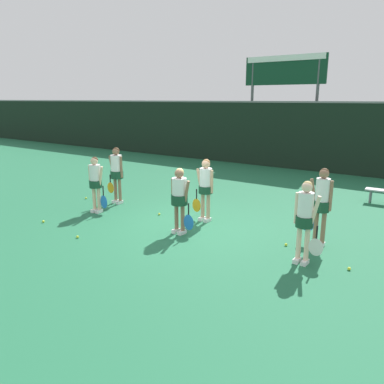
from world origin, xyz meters
The scene contains 17 objects.
ground_plane centered at (0.00, 0.00, 0.00)m, with size 140.00×140.00×0.00m, color #216642.
fence_windscreen centered at (0.00, 9.68, 1.60)m, with size 60.00×0.08×3.18m.
scoreboard centered at (-1.72, 10.53, 4.19)m, with size 4.07×0.15×5.32m.
player_0 centered at (-3.00, -0.49, 0.98)m, with size 0.65×0.37×1.66m.
player_1 centered at (0.09, -0.53, 0.99)m, with size 0.69×0.41×1.66m.
player_2 centered at (3.20, -0.53, 1.02)m, with size 0.64×0.35×1.73m.
player_3 centered at (-3.23, 0.59, 1.08)m, with size 0.69×0.41×1.80m.
player_4 centered at (0.08, 0.67, 1.03)m, with size 0.66×0.38×1.72m.
player_5 centered at (3.19, 0.61, 1.07)m, with size 0.65×0.35×1.81m.
tennis_ball_0 centered at (-3.28, -0.19, 0.03)m, with size 0.07×0.07×0.07m, color #CCE033.
tennis_ball_1 centered at (4.08, -0.33, 0.03)m, with size 0.07×0.07×0.07m, color #CCE033.
tennis_ball_2 centered at (-1.75, -2.23, 0.03)m, with size 0.06×0.06×0.06m, color #CCE033.
tennis_ball_3 centered at (-4.32, 1.55, 0.04)m, with size 0.07×0.07×0.07m, color #CCE033.
tennis_ball_4 centered at (-4.47, 0.31, 0.03)m, with size 0.06×0.06×0.06m, color #CCE033.
tennis_ball_5 centered at (-3.47, -1.99, 0.03)m, with size 0.07×0.07×0.07m, color #CCE033.
tennis_ball_6 centered at (-1.29, 0.33, 0.03)m, with size 0.06×0.06×0.06m, color #CCE033.
tennis_ball_7 centered at (2.60, 0.17, 0.03)m, with size 0.07×0.07×0.07m, color #CCE033.
Camera 1 is at (5.38, -7.67, 3.29)m, focal length 35.00 mm.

